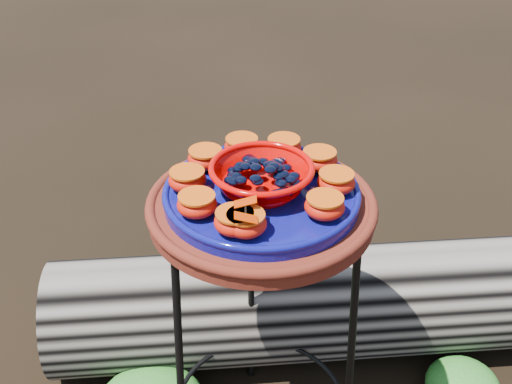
{
  "coord_description": "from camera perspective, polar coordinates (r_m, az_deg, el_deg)",
  "views": [
    {
      "loc": [
        -0.12,
        -1.01,
        1.42
      ],
      "look_at": [
        -0.01,
        0.0,
        0.76
      ],
      "focal_mm": 45.0,
      "sensor_mm": 36.0,
      "label": 1
    }
  ],
  "objects": [
    {
      "name": "orange_half_5",
      "position": [
        1.32,
        -1.27,
        4.05
      ],
      "size": [
        0.07,
        0.07,
        0.04
      ],
      "primitive_type": "ellipsoid",
      "color": "#B31F0D",
      "rests_on": "cobalt_plate"
    },
    {
      "name": "red_bowl",
      "position": [
        1.2,
        0.5,
        1.21
      ],
      "size": [
        0.19,
        0.19,
        0.05
      ],
      "primitive_type": null,
      "color": "#C70402",
      "rests_on": "cobalt_plate"
    },
    {
      "name": "orange_half_2",
      "position": [
        1.21,
        7.13,
        0.87
      ],
      "size": [
        0.07,
        0.07,
        0.04
      ],
      "primitive_type": "ellipsoid",
      "color": "#B31F0D",
      "rests_on": "cobalt_plate"
    },
    {
      "name": "glass_gems",
      "position": [
        1.18,
        0.51,
        2.8
      ],
      "size": [
        0.14,
        0.14,
        0.02
      ],
      "primitive_type": null,
      "color": "black",
      "rests_on": "red_bowl"
    },
    {
      "name": "orange_half_6",
      "position": [
        1.28,
        -4.5,
        2.98
      ],
      "size": [
        0.07,
        0.07,
        0.04
      ],
      "primitive_type": "ellipsoid",
      "color": "#B31F0D",
      "rests_on": "cobalt_plate"
    },
    {
      "name": "driftwood_log",
      "position": [
        1.88,
        9.25,
        -9.51
      ],
      "size": [
        1.74,
        0.49,
        0.32
      ],
      "primitive_type": null,
      "rotation": [
        0.0,
        0.0,
        -0.02
      ],
      "color": "black",
      "rests_on": "ground"
    },
    {
      "name": "orange_half_9",
      "position": [
        1.09,
        -1.9,
        -2.67
      ],
      "size": [
        0.07,
        0.07,
        0.04
      ],
      "primitive_type": "ellipsoid",
      "color": "#B31F0D",
      "rests_on": "cobalt_plate"
    },
    {
      "name": "butterfly",
      "position": [
        1.07,
        -0.92,
        -1.65
      ],
      "size": [
        0.09,
        0.06,
        0.01
      ],
      "primitive_type": null,
      "rotation": [
        0.0,
        0.0,
        -0.08
      ],
      "color": "#B82800",
      "rests_on": "orange_half_0"
    },
    {
      "name": "terracotta_saucer",
      "position": [
        1.24,
        0.48,
        -1.48
      ],
      "size": [
        0.43,
        0.43,
        0.04
      ],
      "primitive_type": "cylinder",
      "color": "#511F10",
      "rests_on": "plant_stand"
    },
    {
      "name": "cobalt_plate",
      "position": [
        1.22,
        0.49,
        -0.31
      ],
      "size": [
        0.37,
        0.37,
        0.02
      ],
      "primitive_type": "cylinder",
      "color": "#070542",
      "rests_on": "terracotta_saucer"
    },
    {
      "name": "foliage_back",
      "position": [
        2.11,
        -4.47,
        -6.68
      ],
      "size": [
        0.3,
        0.3,
        0.15
      ],
      "primitive_type": "ellipsoid",
      "color": "#246B28",
      "rests_on": "ground"
    },
    {
      "name": "orange_half_7",
      "position": [
        1.21,
        -6.11,
        1.06
      ],
      "size": [
        0.07,
        0.07,
        0.04
      ],
      "primitive_type": "ellipsoid",
      "color": "#B31F0D",
      "rests_on": "cobalt_plate"
    },
    {
      "name": "orange_half_0",
      "position": [
        1.09,
        -0.91,
        -2.83
      ],
      "size": [
        0.07,
        0.07,
        0.04
      ],
      "primitive_type": "ellipsoid",
      "color": "#B31F0D",
      "rests_on": "cobalt_plate"
    },
    {
      "name": "plant_stand",
      "position": [
        1.48,
        0.42,
        -13.34
      ],
      "size": [
        0.44,
        0.44,
        0.7
      ],
      "primitive_type": null,
      "color": "black",
      "rests_on": "ground"
    },
    {
      "name": "orange_half_8",
      "position": [
        1.14,
        -5.26,
        -1.13
      ],
      "size": [
        0.07,
        0.07,
        0.04
      ],
      "primitive_type": "ellipsoid",
      "color": "#B31F0D",
      "rests_on": "cobalt_plate"
    },
    {
      "name": "orange_half_1",
      "position": [
        1.14,
        6.11,
        -1.29
      ],
      "size": [
        0.07,
        0.07,
        0.04
      ],
      "primitive_type": "ellipsoid",
      "color": "#B31F0D",
      "rests_on": "cobalt_plate"
    },
    {
      "name": "orange_half_3",
      "position": [
        1.28,
        5.65,
        2.84
      ],
      "size": [
        0.07,
        0.07,
        0.04
      ],
      "primitive_type": "ellipsoid",
      "color": "#B31F0D",
      "rests_on": "cobalt_plate"
    },
    {
      "name": "orange_half_4",
      "position": [
        1.32,
        2.49,
        4.0
      ],
      "size": [
        0.07,
        0.07,
        0.04
      ],
      "primitive_type": "ellipsoid",
      "color": "#B31F0D",
      "rests_on": "cobalt_plate"
    }
  ]
}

